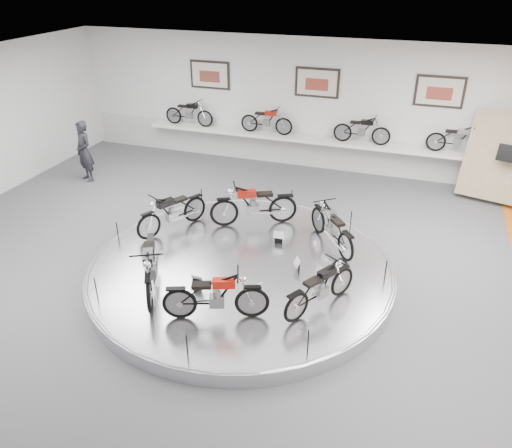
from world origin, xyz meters
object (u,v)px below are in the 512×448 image
(bike_b, at_px, (254,204))
(shelf, at_px, (312,140))
(visitor, at_px, (84,151))
(bike_c, at_px, (172,211))
(bike_f, at_px, (320,287))
(display_platform, at_px, (241,270))
(bike_e, at_px, (216,296))
(bike_d, at_px, (150,266))
(bike_a, at_px, (332,226))

(bike_b, bearing_deg, shelf, -121.22)
(bike_b, xyz_separation_m, visitor, (-5.91, 1.61, 0.09))
(bike_c, relative_size, bike_f, 1.08)
(display_platform, relative_size, bike_e, 3.97)
(bike_b, height_order, bike_c, bike_b)
(bike_d, bearing_deg, bike_e, 46.96)
(bike_b, bearing_deg, bike_e, 71.37)
(bike_f, bearing_deg, bike_e, 148.53)
(shelf, height_order, bike_b, bike_b)
(bike_a, relative_size, visitor, 0.89)
(bike_a, bearing_deg, bike_e, 116.71)
(display_platform, height_order, bike_f, bike_f)
(bike_b, distance_m, bike_d, 3.31)
(bike_f, bearing_deg, bike_a, 37.00)
(bike_f, bearing_deg, bike_c, 96.02)
(display_platform, height_order, bike_e, bike_e)
(bike_b, bearing_deg, display_platform, 73.40)
(bike_d, xyz_separation_m, visitor, (-4.90, 4.77, 0.10))
(bike_b, relative_size, bike_f, 1.17)
(bike_c, bearing_deg, bike_e, 67.56)
(bike_e, bearing_deg, bike_c, 109.28)
(bike_d, height_order, visitor, visitor)
(bike_a, height_order, bike_e, bike_a)
(bike_d, bearing_deg, shelf, 142.77)
(bike_e, bearing_deg, bike_b, 77.95)
(shelf, bearing_deg, bike_f, -75.57)
(display_platform, xyz_separation_m, shelf, (0.00, 6.40, 0.85))
(bike_a, distance_m, visitor, 8.13)
(bike_e, bearing_deg, visitor, 120.56)
(bike_f, bearing_deg, bike_b, 70.12)
(shelf, distance_m, bike_c, 5.88)
(bike_d, bearing_deg, bike_f, 70.56)
(bike_c, bearing_deg, bike_d, 45.07)
(bike_c, bearing_deg, bike_f, 92.97)
(bike_e, bearing_deg, shelf, 70.89)
(bike_d, bearing_deg, bike_b, 134.86)
(bike_a, height_order, visitor, visitor)
(bike_a, height_order, bike_d, bike_d)
(display_platform, xyz_separation_m, visitor, (-6.24, 3.40, 0.77))
(shelf, bearing_deg, bike_a, -71.98)
(shelf, relative_size, bike_d, 6.25)
(display_platform, height_order, bike_c, bike_c)
(bike_d, bearing_deg, bike_a, 105.32)
(shelf, bearing_deg, bike_b, -94.11)
(bike_a, xyz_separation_m, bike_e, (-1.43, -3.18, -0.01))
(bike_c, height_order, visitor, visitor)
(bike_d, bearing_deg, display_platform, 108.25)
(display_platform, bearing_deg, bike_b, 100.51)
(bike_b, distance_m, bike_c, 1.93)
(bike_c, distance_m, visitor, 4.89)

